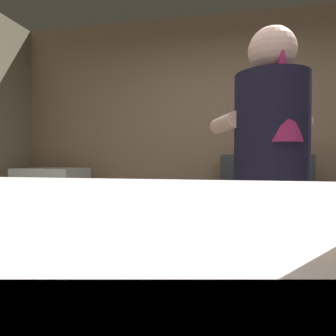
{
  "coord_description": "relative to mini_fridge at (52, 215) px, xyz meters",
  "views": [
    {
      "loc": [
        -0.07,
        -1.35,
        1.13
      ],
      "look_at": [
        -0.19,
        -0.75,
        1.11
      ],
      "focal_mm": 33.79,
      "sensor_mm": 36.0,
      "label": 1
    }
  ],
  "objects": [
    {
      "name": "bottle_vinegar",
      "position": [
        1.98,
        0.12,
        0.73
      ],
      "size": [
        0.06,
        0.06,
        0.18
      ],
      "color": "black",
      "rests_on": "back_shelf"
    },
    {
      "name": "mini_fridge",
      "position": [
        0.0,
        0.0,
        0.0
      ],
      "size": [
        0.65,
        0.58,
        1.03
      ],
      "color": "white",
      "rests_on": "ground"
    },
    {
      "name": "bottle_soy",
      "position": [
        2.51,
        0.24,
        0.74
      ],
      "size": [
        0.07,
        0.07,
        0.22
      ],
      "color": "#CBC47D",
      "rests_on": "back_shelf"
    },
    {
      "name": "back_shelf",
      "position": [
        2.24,
        0.17,
        0.07
      ],
      "size": [
        0.86,
        0.36,
        1.17
      ],
      "primitive_type": "cube",
      "color": "#34373C",
      "rests_on": "ground"
    },
    {
      "name": "chefs_knife",
      "position": [
        2.4,
        -1.16,
        0.4
      ],
      "size": [
        0.24,
        0.06,
        0.01
      ],
      "primitive_type": "cube",
      "rotation": [
        0.0,
        0.0,
        -0.13
      ],
      "color": "silver",
      "rests_on": "prep_counter"
    },
    {
      "name": "prep_counter",
      "position": [
        2.37,
        -1.11,
        -0.06
      ],
      "size": [
        2.1,
        0.6,
        0.91
      ],
      "primitive_type": "cube",
      "color": "brown",
      "rests_on": "ground"
    },
    {
      "name": "bartender",
      "position": [
        2.12,
        -1.56,
        0.49
      ],
      "size": [
        0.5,
        0.55,
        1.74
      ],
      "rotation": [
        0.0,
        0.0,
        1.91
      ],
      "color": "#2F373F",
      "rests_on": "ground"
    },
    {
      "name": "mixing_bowl",
      "position": [
        1.84,
        -1.07,
        0.42
      ],
      "size": [
        0.18,
        0.18,
        0.05
      ],
      "primitive_type": "cylinder",
      "color": "slate",
      "rests_on": "prep_counter"
    },
    {
      "name": "wall_back",
      "position": [
        2.02,
        0.45,
        0.84
      ],
      "size": [
        5.2,
        0.1,
        2.7
      ],
      "primitive_type": "cube",
      "color": "#997A60",
      "rests_on": "ground"
    }
  ]
}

